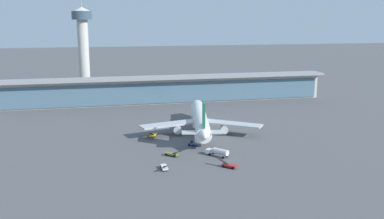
% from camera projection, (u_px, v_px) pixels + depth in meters
% --- Properties ---
extents(ground_plane, '(1200.00, 1200.00, 0.00)m').
position_uv_depth(ground_plane, '(202.00, 138.00, 172.32)').
color(ground_plane, '#515154').
extents(airliner_on_stand, '(49.25, 64.88, 17.38)m').
position_uv_depth(airliner_on_stand, '(200.00, 119.00, 180.61)').
color(airliner_on_stand, white).
rests_on(airliner_on_stand, ground).
extents(service_truck_near_nose_red, '(5.71, 5.82, 2.70)m').
position_uv_depth(service_truck_near_nose_red, '(229.00, 165.00, 138.15)').
color(service_truck_near_nose_red, '#B21E1E').
rests_on(service_truck_near_nose_red, ground).
extents(service_truck_under_wing_olive, '(5.89, 5.64, 2.70)m').
position_uv_depth(service_truck_under_wing_olive, '(172.00, 154.00, 149.80)').
color(service_truck_under_wing_olive, olive).
rests_on(service_truck_under_wing_olive, ground).
extents(service_truck_mid_apron_white, '(7.07, 8.16, 2.95)m').
position_uv_depth(service_truck_mid_apron_white, '(218.00, 152.00, 149.38)').
color(service_truck_mid_apron_white, silver).
rests_on(service_truck_mid_apron_white, ground).
extents(service_truck_by_tail_white, '(1.98, 6.82, 2.70)m').
position_uv_depth(service_truck_by_tail_white, '(164.00, 167.00, 136.46)').
color(service_truck_by_tail_white, silver).
rests_on(service_truck_by_tail_white, ground).
extents(service_truck_on_taxiway_blue, '(3.19, 3.26, 2.05)m').
position_uv_depth(service_truck_on_taxiway_blue, '(192.00, 144.00, 161.75)').
color(service_truck_on_taxiway_blue, '#234C9E').
rests_on(service_truck_on_taxiway_blue, ground).
extents(service_truck_at_far_stand_yellow, '(4.05, 6.75, 2.70)m').
position_uv_depth(service_truck_at_far_stand_yellow, '(153.00, 135.00, 174.13)').
color(service_truck_at_far_stand_yellow, yellow).
rests_on(service_truck_at_far_stand_yellow, ground).
extents(terminal_building, '(183.60, 12.80, 15.20)m').
position_uv_depth(terminal_building, '(168.00, 89.00, 244.30)').
color(terminal_building, beige).
rests_on(terminal_building, ground).
extents(control_tower, '(12.00, 12.00, 58.41)m').
position_uv_depth(control_tower, '(83.00, 43.00, 262.55)').
color(control_tower, beige).
rests_on(control_tower, ground).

